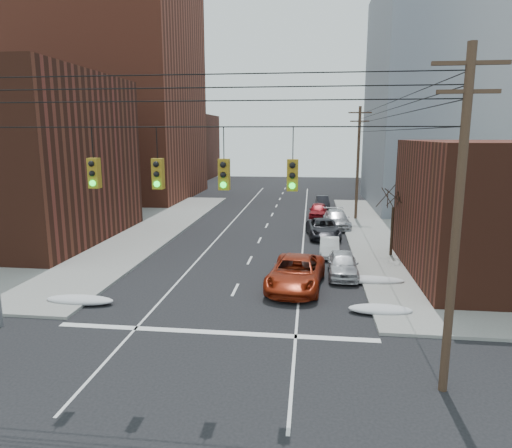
% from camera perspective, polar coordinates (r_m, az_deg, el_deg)
% --- Properties ---
extents(ground, '(160.00, 160.00, 0.00)m').
position_cam_1_polar(ground, '(14.75, -10.99, -23.64)').
color(ground, black).
rests_on(ground, ground).
extents(building_brick_tall, '(24.00, 20.00, 30.00)m').
position_cam_1_polar(building_brick_tall, '(66.06, -19.04, 16.33)').
color(building_brick_tall, brown).
rests_on(building_brick_tall, ground).
extents(building_brick_far, '(22.00, 18.00, 12.00)m').
position_cam_1_polar(building_brick_far, '(90.61, -12.64, 9.39)').
color(building_brick_far, '#472115').
rests_on(building_brick_far, ground).
extents(building_office, '(22.00, 20.00, 25.00)m').
position_cam_1_polar(building_office, '(58.48, 25.61, 14.14)').
color(building_office, gray).
rests_on(building_office, ground).
extents(building_glass, '(20.00, 18.00, 22.00)m').
position_cam_1_polar(building_glass, '(83.94, 21.15, 12.22)').
color(building_glass, gray).
rests_on(building_glass, ground).
extents(utility_pole_right, '(2.20, 0.28, 11.00)m').
position_cam_1_polar(utility_pole_right, '(15.39, 23.85, 0.52)').
color(utility_pole_right, '#473323').
rests_on(utility_pole_right, ground).
extents(utility_pole_far, '(2.20, 0.28, 11.00)m').
position_cam_1_polar(utility_pole_far, '(45.78, 12.63, 7.65)').
color(utility_pole_far, '#473323').
rests_on(utility_pole_far, ground).
extents(traffic_signals, '(17.00, 0.42, 2.02)m').
position_cam_1_polar(traffic_signals, '(15.01, -8.20, 6.44)').
color(traffic_signals, black).
rests_on(traffic_signals, ground).
extents(bare_tree, '(2.09, 2.20, 4.93)m').
position_cam_1_polar(bare_tree, '(32.54, 16.65, -0.03)').
color(bare_tree, black).
rests_on(bare_tree, ground).
extents(snow_nw, '(3.50, 1.08, 0.42)m').
position_cam_1_polar(snow_nw, '(24.81, -21.17, -8.84)').
color(snow_nw, silver).
rests_on(snow_nw, ground).
extents(snow_ne, '(3.00, 1.08, 0.42)m').
position_cam_1_polar(snow_ne, '(22.77, 15.28, -10.26)').
color(snow_ne, silver).
rests_on(snow_ne, ground).
extents(snow_east_far, '(4.00, 1.08, 0.42)m').
position_cam_1_polar(snow_east_far, '(26.97, 13.91, -6.80)').
color(snow_east_far, silver).
rests_on(snow_east_far, ground).
extents(red_pickup, '(3.44, 6.36, 1.69)m').
position_cam_1_polar(red_pickup, '(25.45, 5.01, -6.08)').
color(red_pickup, maroon).
rests_on(red_pickup, ground).
extents(parked_car_a, '(1.82, 4.40, 1.49)m').
position_cam_1_polar(parked_car_a, '(27.85, 10.80, -4.94)').
color(parked_car_a, silver).
rests_on(parked_car_a, ground).
extents(parked_car_b, '(1.44, 3.83, 1.25)m').
position_cam_1_polar(parked_car_b, '(32.34, 9.17, -2.85)').
color(parked_car_b, silver).
rests_on(parked_car_b, ground).
extents(parked_car_c, '(3.01, 5.59, 1.49)m').
position_cam_1_polar(parked_car_c, '(38.02, 8.41, -0.54)').
color(parked_car_c, black).
rests_on(parked_car_c, ground).
extents(parked_car_d, '(2.53, 5.48, 1.55)m').
position_cam_1_polar(parked_car_d, '(42.13, 10.04, 0.59)').
color(parked_car_d, '#B0B1B5').
rests_on(parked_car_d, ground).
extents(parked_car_e, '(1.97, 4.45, 1.49)m').
position_cam_1_polar(parked_car_e, '(46.87, 7.77, 1.69)').
color(parked_car_e, maroon).
rests_on(parked_car_e, ground).
extents(parked_car_f, '(1.62, 3.97, 1.28)m').
position_cam_1_polar(parked_car_f, '(53.95, 8.30, 2.80)').
color(parked_car_f, black).
rests_on(parked_car_f, ground).
extents(lot_car_a, '(4.39, 2.81, 1.37)m').
position_cam_1_polar(lot_car_a, '(40.47, -22.79, -0.46)').
color(lot_car_a, white).
rests_on(lot_car_a, sidewalk_nw).
extents(lot_car_b, '(5.88, 4.34, 1.49)m').
position_cam_1_polar(lot_car_b, '(45.74, -18.39, 1.17)').
color(lot_car_b, silver).
rests_on(lot_car_b, sidewalk_nw).
extents(lot_car_c, '(5.13, 2.60, 1.43)m').
position_cam_1_polar(lot_car_c, '(41.20, -24.80, -0.39)').
color(lot_car_c, black).
rests_on(lot_car_c, sidewalk_nw).
extents(lot_car_d, '(4.04, 2.42, 1.29)m').
position_cam_1_polar(lot_car_d, '(44.69, -23.09, 0.49)').
color(lot_car_d, '#9F9FA4').
rests_on(lot_car_d, sidewalk_nw).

